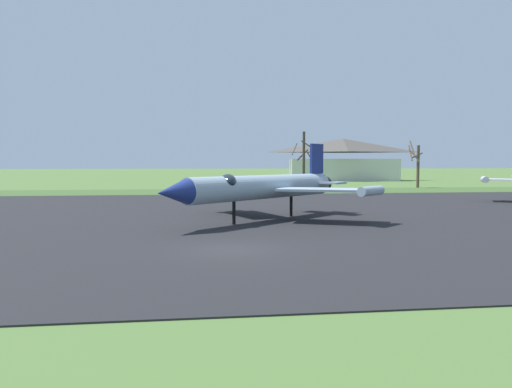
% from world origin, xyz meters
% --- Properties ---
extents(ground_plane, '(600.00, 600.00, 0.00)m').
position_xyz_m(ground_plane, '(0.00, 0.00, 0.00)').
color(ground_plane, '#4C6B33').
extents(asphalt_apron, '(96.09, 44.86, 0.05)m').
position_xyz_m(asphalt_apron, '(0.00, 13.46, 0.03)').
color(asphalt_apron, black).
rests_on(asphalt_apron, ground).
extents(grass_verge_strip, '(156.09, 12.00, 0.06)m').
position_xyz_m(grass_verge_strip, '(0.00, 41.89, 0.03)').
color(grass_verge_strip, '#3B5829').
rests_on(grass_verge_strip, ground).
extents(jet_fighter_front_left, '(13.60, 13.33, 5.05)m').
position_xyz_m(jet_fighter_front_left, '(2.67, 10.03, 2.18)').
color(jet_fighter_front_left, '#8EA3B2').
rests_on(jet_fighter_front_left, ground).
extents(bare_tree_left_of_center, '(3.40, 3.41, 8.07)m').
position_xyz_m(bare_tree_left_of_center, '(13.93, 47.12, 4.26)').
color(bare_tree_left_of_center, '#42382D').
rests_on(bare_tree_left_of_center, ground).
extents(bare_tree_center, '(2.46, 2.75, 6.96)m').
position_xyz_m(bare_tree_center, '(31.06, 47.84, 3.65)').
color(bare_tree_center, brown).
rests_on(bare_tree_center, ground).
extents(visitor_building, '(24.26, 13.71, 8.79)m').
position_xyz_m(visitor_building, '(29.87, 79.72, 4.35)').
color(visitor_building, beige).
rests_on(visitor_building, ground).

